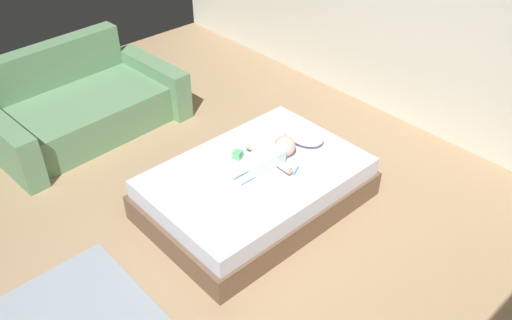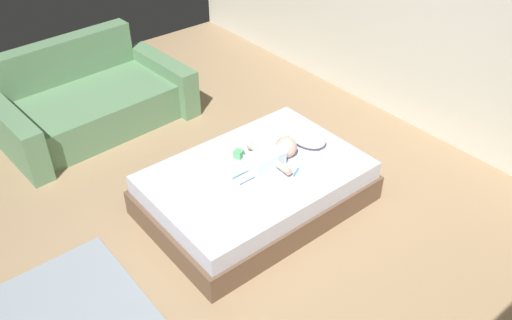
# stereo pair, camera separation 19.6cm
# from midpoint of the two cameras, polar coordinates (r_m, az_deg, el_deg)

# --- Properties ---
(ground_plane) EXTENTS (8.00, 8.00, 0.00)m
(ground_plane) POSITION_cam_midpoint_polar(r_m,az_deg,el_deg) (4.22, -7.07, -11.48)
(ground_plane) COLOR #A0815E
(bed) EXTENTS (1.26, 1.86, 0.40)m
(bed) POSITION_cam_midpoint_polar(r_m,az_deg,el_deg) (4.58, -1.23, -3.07)
(bed) COLOR brown
(bed) RESTS_ON ground_plane
(pillow) EXTENTS (0.42, 0.28, 0.14)m
(pillow) POSITION_cam_midpoint_polar(r_m,az_deg,el_deg) (4.78, 3.93, 2.76)
(pillow) COLOR white
(pillow) RESTS_ON bed
(baby) EXTENTS (0.52, 0.66, 0.19)m
(baby) POSITION_cam_midpoint_polar(r_m,az_deg,el_deg) (4.49, 0.35, 0.47)
(baby) COLOR white
(baby) RESTS_ON bed
(toothbrush) EXTENTS (0.07, 0.13, 0.02)m
(toothbrush) POSITION_cam_midpoint_polar(r_m,az_deg,el_deg) (4.45, 3.12, -1.05)
(toothbrush) COLOR #3980D8
(toothbrush) RESTS_ON bed
(couch) EXTENTS (1.27, 1.97, 0.84)m
(couch) POSITION_cam_midpoint_polar(r_m,az_deg,el_deg) (5.91, -19.24, 5.51)
(couch) COLOR #5F885F
(couch) RESTS_ON ground_plane
(toy_block) EXTENTS (0.09, 0.09, 0.07)m
(toy_block) POSITION_cam_midpoint_polar(r_m,az_deg,el_deg) (4.58, -3.21, 0.55)
(toy_block) COLOR #59B36F
(toy_block) RESTS_ON bed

